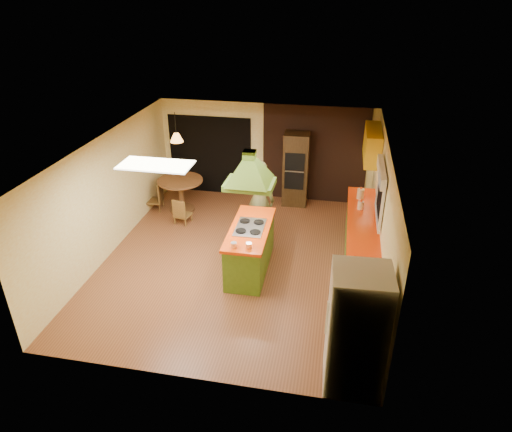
% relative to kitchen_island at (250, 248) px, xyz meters
% --- Properties ---
extents(ground, '(6.50, 6.50, 0.00)m').
position_rel_kitchen_island_xyz_m(ground, '(-0.29, 0.27, -0.48)').
color(ground, brown).
rests_on(ground, ground).
extents(room_walls, '(5.50, 6.50, 6.50)m').
position_rel_kitchen_island_xyz_m(room_walls, '(-0.29, 0.27, 0.77)').
color(room_walls, '#FBF2B4').
rests_on(room_walls, ground).
extents(ceiling_plane, '(6.50, 6.50, 0.00)m').
position_rel_kitchen_island_xyz_m(ceiling_plane, '(-0.29, 0.27, 2.02)').
color(ceiling_plane, silver).
rests_on(ceiling_plane, room_walls).
extents(brick_panel, '(2.64, 0.03, 2.50)m').
position_rel_kitchen_island_xyz_m(brick_panel, '(0.96, 3.50, 0.77)').
color(brick_panel, '#381E14').
rests_on(brick_panel, ground).
extents(nook_opening, '(2.20, 0.03, 2.10)m').
position_rel_kitchen_island_xyz_m(nook_opening, '(-1.79, 3.50, 0.57)').
color(nook_opening, black).
rests_on(nook_opening, ground).
extents(right_counter, '(0.62, 3.05, 0.92)m').
position_rel_kitchen_island_xyz_m(right_counter, '(2.16, 0.87, -0.01)').
color(right_counter, olive).
rests_on(right_counter, ground).
extents(upper_cabinets, '(0.34, 1.40, 0.70)m').
position_rel_kitchen_island_xyz_m(upper_cabinets, '(2.28, 2.47, 1.47)').
color(upper_cabinets, yellow).
rests_on(upper_cabinets, room_walls).
extents(window_right, '(0.12, 1.35, 1.06)m').
position_rel_kitchen_island_xyz_m(window_right, '(2.41, 0.67, 1.30)').
color(window_right, black).
rests_on(window_right, room_walls).
extents(fluor_panel, '(1.20, 0.60, 0.03)m').
position_rel_kitchen_island_xyz_m(fluor_panel, '(-1.39, -0.93, 2.01)').
color(fluor_panel, white).
rests_on(fluor_panel, ceiling_plane).
extents(kitchen_island, '(0.78, 1.89, 0.95)m').
position_rel_kitchen_island_xyz_m(kitchen_island, '(0.00, 0.00, 0.00)').
color(kitchen_island, '#568220').
rests_on(kitchen_island, ground).
extents(range_hood, '(0.91, 0.66, 0.78)m').
position_rel_kitchen_island_xyz_m(range_hood, '(0.00, 0.00, 1.78)').
color(range_hood, '#496719').
rests_on(range_hood, ceiling_plane).
extents(man, '(0.71, 0.49, 1.84)m').
position_rel_kitchen_island_xyz_m(man, '(-0.05, 1.29, 0.44)').
color(man, brown).
rests_on(man, ground).
extents(refrigerator, '(0.82, 0.78, 1.91)m').
position_rel_kitchen_island_xyz_m(refrigerator, '(2.01, -2.59, 0.48)').
color(refrigerator, white).
rests_on(refrigerator, ground).
extents(wall_oven, '(0.64, 0.62, 1.88)m').
position_rel_kitchen_island_xyz_m(wall_oven, '(0.52, 3.21, 0.47)').
color(wall_oven, '#402B14').
rests_on(wall_oven, ground).
extents(dining_table, '(1.11, 1.11, 0.83)m').
position_rel_kitchen_island_xyz_m(dining_table, '(-2.22, 2.26, 0.11)').
color(dining_table, brown).
rests_on(dining_table, ground).
extents(chair_left, '(0.46, 0.46, 0.75)m').
position_rel_kitchen_island_xyz_m(chair_left, '(-2.92, 2.16, -0.10)').
color(chair_left, brown).
rests_on(chair_left, ground).
extents(chair_near, '(0.42, 0.42, 0.64)m').
position_rel_kitchen_island_xyz_m(chair_near, '(-1.97, 1.61, -0.15)').
color(chair_near, brown).
rests_on(chair_near, ground).
extents(pendant_lamp, '(0.41, 0.41, 0.20)m').
position_rel_kitchen_island_xyz_m(pendant_lamp, '(-2.22, 2.26, 1.42)').
color(pendant_lamp, '#FF9E3F').
rests_on(pendant_lamp, ceiling_plane).
extents(canister_large, '(0.19, 0.19, 0.23)m').
position_rel_kitchen_island_xyz_m(canister_large, '(2.11, 1.79, 0.56)').
color(canister_large, beige).
rests_on(canister_large, right_counter).
extents(canister_medium, '(0.16, 0.16, 0.18)m').
position_rel_kitchen_island_xyz_m(canister_medium, '(2.11, 1.27, 0.53)').
color(canister_medium, beige).
rests_on(canister_medium, right_counter).
extents(canister_small, '(0.17, 0.17, 0.17)m').
position_rel_kitchen_island_xyz_m(canister_small, '(2.11, 1.26, 0.53)').
color(canister_small, '#F5EAC5').
rests_on(canister_small, right_counter).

